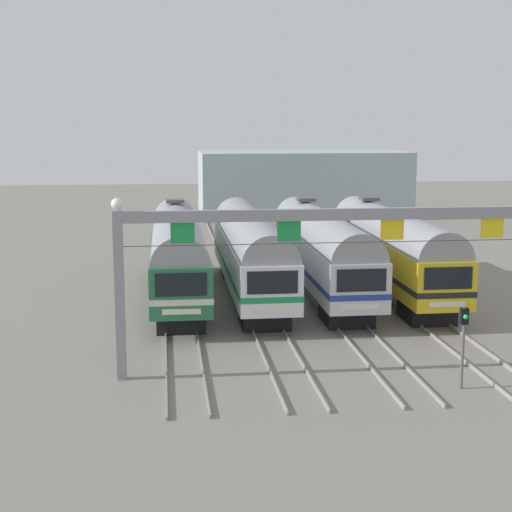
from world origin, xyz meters
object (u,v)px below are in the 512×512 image
commuter_train_white (250,250)px  catenary_gantry (341,244)px  commuter_train_green (177,251)px  commuter_train_yellow (391,247)px  commuter_train_silver (322,248)px  yard_signal_mast (464,332)px

commuter_train_white → catenary_gantry: (2.03, -13.49, 2.42)m
commuter_train_green → commuter_train_yellow: bearing=0.0°
commuter_train_silver → catenary_gantry: 13.86m
commuter_train_green → commuter_train_white: commuter_train_green is taller
commuter_train_yellow → yard_signal_mast: 16.22m
commuter_train_yellow → yard_signal_mast: (-2.03, -16.08, -0.52)m
catenary_gantry → commuter_train_silver: bearing=81.5°
commuter_train_green → commuter_train_white: (4.05, -0.00, -0.00)m
commuter_train_white → commuter_train_silver: bearing=0.1°
commuter_train_green → commuter_train_yellow: 12.15m
commuter_train_white → yard_signal_mast: 17.20m
catenary_gantry → commuter_train_white: bearing=98.5°
commuter_train_green → catenary_gantry: (6.08, -13.50, 2.42)m
commuter_train_white → yard_signal_mast: size_ratio=5.79×
commuter_train_green → commuter_train_silver: 8.10m
yard_signal_mast → commuter_train_green: bearing=122.2°
commuter_train_white → commuter_train_yellow: size_ratio=1.00×
commuter_train_white → catenary_gantry: 13.86m
commuter_train_silver → yard_signal_mast: bearing=-82.8°
commuter_train_silver → commuter_train_yellow: (4.05, 0.00, 0.00)m
commuter_train_green → yard_signal_mast: 19.01m
commuter_train_yellow → catenary_gantry: size_ratio=1.04×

